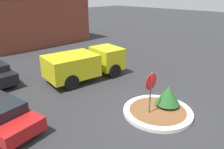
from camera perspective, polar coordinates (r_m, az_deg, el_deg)
name	(u,v)px	position (r m, az deg, el deg)	size (l,w,h in m)	color
ground_plane	(157,113)	(11.35, 11.76, -9.86)	(120.00, 120.00, 0.00)	#2D2D30
traffic_island	(157,112)	(11.31, 11.79, -9.46)	(3.43, 3.43, 0.18)	silver
stop_sign	(151,86)	(10.35, 10.10, -3.10)	(0.82, 0.07, 2.24)	#4C4C51
island_shrub	(168,95)	(11.50, 14.48, -5.16)	(1.24, 1.24, 1.10)	brown
utility_truck	(85,63)	(14.97, -7.15, 2.92)	(5.66, 3.03, 1.93)	gold
storefront_building	(28,16)	(26.70, -21.15, 14.10)	(12.42, 6.07, 6.26)	brown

